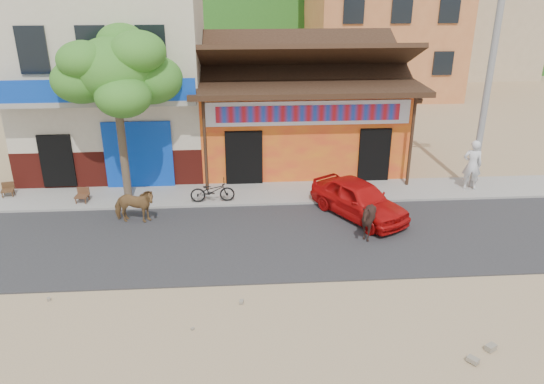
{
  "coord_description": "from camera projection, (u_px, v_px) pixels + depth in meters",
  "views": [
    {
      "loc": [
        -0.64,
        -12.0,
        7.77
      ],
      "look_at": [
        0.39,
        3.0,
        1.4
      ],
      "focal_mm": 35.0,
      "sensor_mm": 36.0,
      "label": 1
    }
  ],
  "objects": [
    {
      "name": "sidewalk",
      "position": [
        256.0,
        194.0,
        19.58
      ],
      "size": [
        60.0,
        2.0,
        0.12
      ],
      "primitive_type": "cube",
      "color": "gray",
      "rests_on": "ground"
    },
    {
      "name": "utility_pole",
      "position": [
        489.0,
        81.0,
        18.51
      ],
      "size": [
        0.24,
        0.24,
        8.0
      ],
      "primitive_type": "cylinder",
      "color": "gray",
      "rests_on": "sidewalk"
    },
    {
      "name": "cow_dark",
      "position": [
        368.0,
        220.0,
        16.19
      ],
      "size": [
        1.46,
        1.4,
        1.26
      ],
      "primitive_type": "imported",
      "rotation": [
        0.0,
        0.0,
        -1.14
      ],
      "color": "black",
      "rests_on": "road"
    },
    {
      "name": "road",
      "position": [
        261.0,
        240.0,
        16.38
      ],
      "size": [
        60.0,
        5.0,
        0.04
      ],
      "primitive_type": "cube",
      "color": "#28282B",
      "rests_on": "ground"
    },
    {
      "name": "pedestrian",
      "position": [
        472.0,
        165.0,
        19.54
      ],
      "size": [
        0.78,
        0.61,
        1.89
      ],
      "primitive_type": "imported",
      "rotation": [
        0.0,
        0.0,
        2.88
      ],
      "color": "white",
      "rests_on": "sidewalk"
    },
    {
      "name": "cafe_chair_left",
      "position": [
        6.0,
        184.0,
        19.11
      ],
      "size": [
        0.49,
        0.49,
        0.89
      ],
      "primitive_type": null,
      "rotation": [
        0.0,
        0.0,
        0.2
      ],
      "color": "#462317",
      "rests_on": "sidewalk"
    },
    {
      "name": "cow_tan",
      "position": [
        134.0,
        206.0,
        17.23
      ],
      "size": [
        1.48,
        0.8,
        1.19
      ],
      "primitive_type": "imported",
      "rotation": [
        0.0,
        0.0,
        1.45
      ],
      "color": "olive",
      "rests_on": "road"
    },
    {
      "name": "cafe_chair_right",
      "position": [
        81.0,
        190.0,
        18.59
      ],
      "size": [
        0.47,
        0.47,
        0.92
      ],
      "primitive_type": null,
      "rotation": [
        0.0,
        0.0,
        -0.1
      ],
      "color": "#472417",
      "rests_on": "sidewalk"
    },
    {
      "name": "dance_club",
      "position": [
        298.0,
        119.0,
        22.7
      ],
      "size": [
        8.0,
        6.0,
        3.6
      ],
      "primitive_type": "cube",
      "color": "orange",
      "rests_on": "ground"
    },
    {
      "name": "apartment_rear",
      "position": [
        476.0,
        7.0,
        40.83
      ],
      "size": [
        8.0,
        8.0,
        10.0
      ],
      "primitive_type": "cube",
      "color": "tan",
      "rests_on": "ground"
    },
    {
      "name": "ground",
      "position": [
        265.0,
        285.0,
        14.09
      ],
      "size": [
        120.0,
        120.0,
        0.0
      ],
      "primitive_type": "plane",
      "color": "#9E825B",
      "rests_on": "ground"
    },
    {
      "name": "scooter",
      "position": [
        212.0,
        191.0,
        18.66
      ],
      "size": [
        1.57,
        0.6,
        0.82
      ],
      "primitive_type": "imported",
      "rotation": [
        0.0,
        0.0,
        1.6
      ],
      "color": "black",
      "rests_on": "sidewalk"
    },
    {
      "name": "tree",
      "position": [
        119.0,
        117.0,
        17.91
      ],
      "size": [
        3.0,
        3.0,
        6.0
      ],
      "primitive_type": null,
      "color": "#2D721E",
      "rests_on": "sidewalk"
    },
    {
      "name": "cafe_building",
      "position": [
        116.0,
        82.0,
        21.56
      ],
      "size": [
        7.0,
        6.0,
        7.0
      ],
      "primitive_type": "cube",
      "color": "beige",
      "rests_on": "ground"
    },
    {
      "name": "red_car",
      "position": [
        359.0,
        199.0,
        17.65
      ],
      "size": [
        3.19,
        3.93,
        1.26
      ],
      "primitive_type": "imported",
      "rotation": [
        0.0,
        0.0,
        0.55
      ],
      "color": "red",
      "rests_on": "road"
    }
  ]
}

